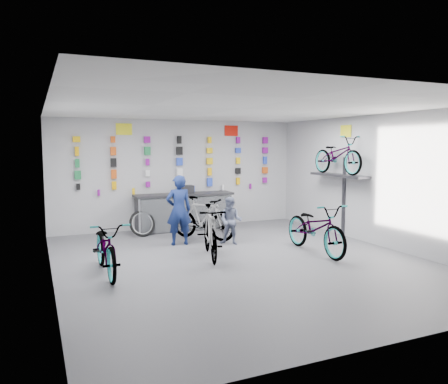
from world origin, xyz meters
name	(u,v)px	position (x,y,z in m)	size (l,w,h in m)	color
floor	(241,261)	(0.00, 0.00, 0.00)	(8.00, 8.00, 0.00)	#535358
ceiling	(242,109)	(0.00, 0.00, 3.00)	(8.00, 8.00, 0.00)	white
wall_back	(179,174)	(0.00, 4.00, 1.50)	(7.00, 7.00, 0.00)	silver
wall_front	(396,217)	(0.00, -4.00, 1.50)	(7.00, 7.00, 0.00)	silver
wall_left	(49,194)	(-3.50, 0.00, 1.50)	(8.00, 8.00, 0.00)	silver
wall_right	(379,180)	(3.50, 0.00, 1.50)	(8.00, 8.00, 0.00)	silver
counter	(184,212)	(0.00, 3.54, 0.49)	(2.70, 0.66, 1.00)	black
merch_wall	(180,163)	(0.02, 3.93, 1.80)	(5.58, 0.08, 1.56)	black
wall_bracket	(339,179)	(3.33, 1.20, 1.46)	(0.39, 1.90, 2.00)	#333338
sign_left	(124,129)	(-1.50, 3.98, 2.72)	(0.42, 0.02, 0.30)	yellow
sign_right	(231,131)	(1.60, 3.98, 2.72)	(0.42, 0.02, 0.30)	red
sign_side	(346,131)	(3.48, 1.20, 2.65)	(0.02, 0.40, 0.30)	yellow
bike_left	(106,247)	(-2.59, 0.14, 0.49)	(0.65, 1.88, 0.99)	gray
bike_center	(210,232)	(-0.48, 0.46, 0.54)	(0.51, 1.80, 1.08)	gray
bike_right	(316,228)	(1.76, -0.03, 0.55)	(0.73, 2.08, 1.09)	gray
bike_service	(203,218)	(0.02, 2.18, 0.53)	(0.50, 1.76, 1.05)	gray
bike_wall	(338,155)	(3.25, 1.20, 2.05)	(0.63, 1.80, 0.95)	gray
clerk	(179,210)	(-0.69, 1.88, 0.81)	(0.59, 0.39, 1.62)	navy
customer	(231,221)	(0.43, 1.43, 0.56)	(0.54, 0.42, 1.11)	slate
spare_wheel	(142,223)	(-1.25, 3.17, 0.32)	(0.73, 0.40, 0.67)	black
register	(188,189)	(0.11, 3.55, 1.11)	(0.28, 0.30, 0.22)	black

